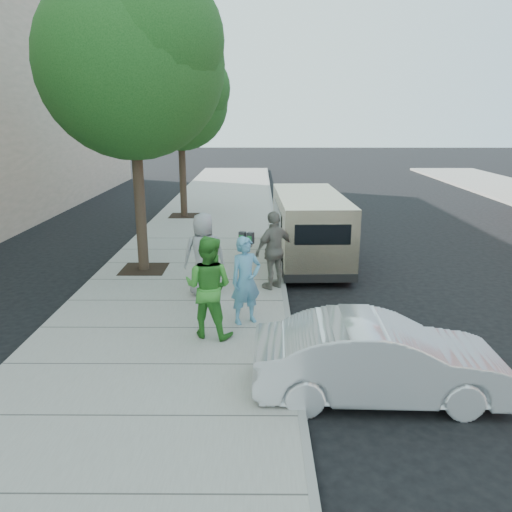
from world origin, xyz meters
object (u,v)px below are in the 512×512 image
at_px(van, 309,226).
at_px(person_gray_shirt, 204,254).
at_px(tree_near, 133,58).
at_px(person_officer, 246,280).
at_px(tree_far, 181,97).
at_px(parking_meter, 246,252).
at_px(person_striped_polo, 274,250).
at_px(sedan, 380,359).
at_px(person_green_shirt, 208,287).

relative_size(van, person_gray_shirt, 2.83).
height_order(tree_near, person_officer, tree_near).
bearing_deg(tree_far, person_officer, -75.84).
height_order(parking_meter, person_officer, person_officer).
xyz_separation_m(van, person_gray_shirt, (-2.72, -3.28, 0.05)).
distance_m(parking_meter, person_officer, 1.20).
height_order(person_officer, person_gray_shirt, person_gray_shirt).
xyz_separation_m(tree_near, van, (4.55, 1.31, -4.48)).
bearing_deg(person_striped_polo, sedan, 69.04).
distance_m(sedan, person_striped_polo, 4.87).
xyz_separation_m(van, person_green_shirt, (-2.40, -5.54, 0.05)).
bearing_deg(tree_far, person_gray_shirt, -79.18).
relative_size(van, person_officer, 3.09).
height_order(tree_far, sedan, tree_far).
relative_size(tree_far, sedan, 1.70).
bearing_deg(person_officer, person_gray_shirt, 94.02).
bearing_deg(person_officer, tree_near, 100.74).
height_order(van, person_officer, van).
relative_size(person_officer, person_gray_shirt, 0.92).
bearing_deg(sedan, tree_far, 21.16).
xyz_separation_m(person_officer, person_green_shirt, (-0.68, -0.62, 0.08)).
distance_m(sedan, person_green_shirt, 3.39).
bearing_deg(sedan, tree_near, 40.15).
bearing_deg(person_officer, van, 43.40).
relative_size(tree_near, parking_meter, 4.71).
height_order(sedan, person_striped_polo, person_striped_polo).
distance_m(tree_far, sedan, 15.20).
distance_m(tree_near, person_gray_shirt, 5.18).
distance_m(van, person_gray_shirt, 4.26).
xyz_separation_m(tree_near, person_gray_shirt, (1.83, -1.97, -4.43)).
bearing_deg(person_striped_polo, person_green_shirt, 25.85).
relative_size(tree_far, parking_meter, 4.06).
relative_size(van, person_green_shirt, 2.83).
bearing_deg(parking_meter, person_gray_shirt, 177.27).
bearing_deg(sedan, person_gray_shirt, 37.99).
relative_size(sedan, person_officer, 2.16).
bearing_deg(person_green_shirt, person_officer, -119.84).
xyz_separation_m(tree_far, person_officer, (2.83, -11.21, -3.85)).
bearing_deg(van, parking_meter, -116.57).
distance_m(sedan, person_gray_shirt, 5.21).
relative_size(person_green_shirt, person_striped_polo, 1.03).
xyz_separation_m(person_green_shirt, person_gray_shirt, (-0.32, 2.26, -0.00)).
height_order(tree_near, person_striped_polo, tree_near).
xyz_separation_m(tree_near, parking_meter, (2.82, -2.45, -4.24)).
xyz_separation_m(tree_far, van, (4.55, -6.29, -3.82)).
xyz_separation_m(van, sedan, (0.36, -7.45, -0.43)).
bearing_deg(person_officer, tree_far, 76.84).
xyz_separation_m(tree_far, person_striped_polo, (3.45, -9.12, -3.79)).
relative_size(tree_near, person_gray_shirt, 3.89).
bearing_deg(tree_far, person_green_shirt, -79.70).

